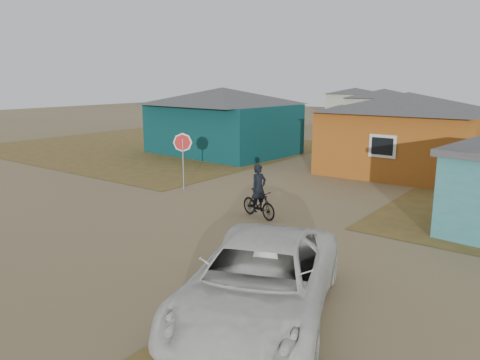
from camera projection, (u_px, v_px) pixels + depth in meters
name	position (u px, v px, depth m)	size (l,w,h in m)	color
ground	(158.00, 238.00, 13.57)	(120.00, 120.00, 0.00)	olive
grass_nw	(156.00, 146.00, 31.94)	(20.00, 18.00, 0.00)	brown
house_teal	(223.00, 120.00, 28.67)	(8.93, 7.08, 4.00)	#093236
house_yellow	(406.00, 132.00, 22.61)	(7.72, 6.76, 3.90)	#A15418
house_pale_west	(383.00, 108.00, 43.25)	(7.04, 6.15, 3.60)	#AAB39A
house_pale_north	(354.00, 101.00, 57.34)	(6.28, 5.81, 3.40)	#AAB39A
stop_sign	(183.00, 148.00, 19.02)	(0.76, 0.25, 2.38)	gray
cyclist	(259.00, 199.00, 15.44)	(1.65, 0.84, 1.79)	black
vehicle	(260.00, 282.00, 8.86)	(2.56, 5.56, 1.54)	white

